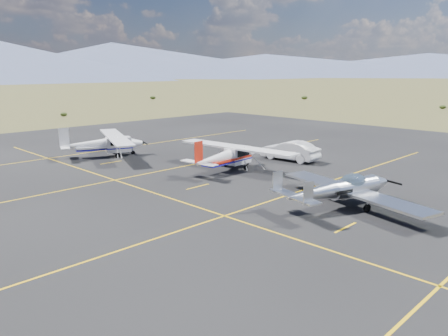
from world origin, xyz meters
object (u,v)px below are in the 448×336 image
aircraft_plain (104,143)px  sedan (290,151)px  aircraft_low_wing (342,189)px  aircraft_cessna (228,155)px

aircraft_plain → sedan: size_ratio=2.07×
aircraft_low_wing → sedan: 13.24m
aircraft_plain → sedan: aircraft_plain is taller
aircraft_plain → sedan: bearing=-27.8°
aircraft_cessna → aircraft_plain: bearing=103.1°
aircraft_low_wing → aircraft_plain: size_ratio=0.99×
aircraft_plain → aircraft_low_wing: bearing=-62.6°
aircraft_low_wing → aircraft_cessna: aircraft_cessna is taller
aircraft_cessna → aircraft_plain: (-3.86, 11.76, 0.01)m
aircraft_cessna → sedan: (6.64, -1.01, -0.35)m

